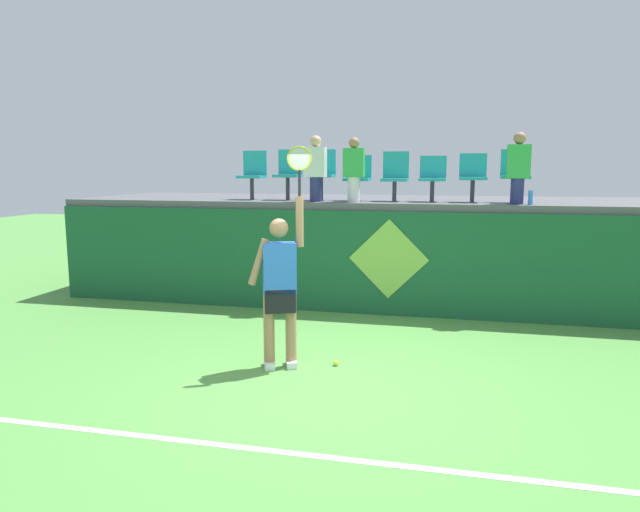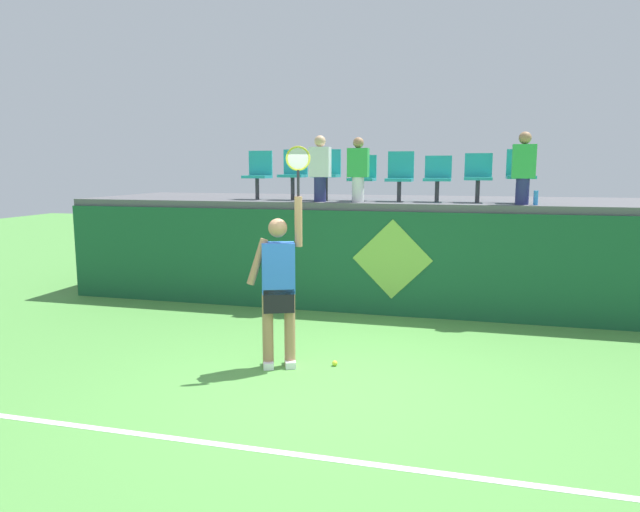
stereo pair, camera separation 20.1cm
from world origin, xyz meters
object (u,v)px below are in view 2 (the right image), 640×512
Objects in this scene: stadium_chair_5 at (438,176)px; spectator_1 at (358,169)px; stadium_chair_7 at (521,173)px; stadium_chair_4 at (400,174)px; water_bottle at (536,198)px; stadium_chair_2 at (327,171)px; stadium_chair_6 at (478,175)px; stadium_chair_3 at (363,175)px; spectator_2 at (524,167)px; tennis_player at (279,284)px; stadium_chair_0 at (259,172)px; stadium_chair_1 at (294,171)px; spectator_0 at (320,168)px; tennis_ball at (335,363)px.

spectator_1 reaches higher than stadium_chair_5.
stadium_chair_4 is at bearing 179.87° from stadium_chair_7.
water_bottle is 2.22m from stadium_chair_4.
stadium_chair_2 is 2.54m from stadium_chair_6.
water_bottle is 0.28× the size of stadium_chair_3.
spectator_2 is (3.20, -0.46, 0.07)m from stadium_chair_2.
tennis_player is 4.35m from stadium_chair_6.
stadium_chair_0 is at bearing 179.92° from stadium_chair_6.
stadium_chair_7 reaches higher than stadium_chair_4.
stadium_chair_0 reaches higher than stadium_chair_5.
stadium_chair_1 is at bearing 179.80° from stadium_chair_3.
stadium_chair_5 is 0.72× the size of spectator_1.
spectator_0 is 1.03× the size of spectator_1.
water_bottle is 3.42m from spectator_0.
spectator_0 is at bearing -166.07° from stadium_chair_5.
spectator_2 is at bearing -10.15° from stadium_chair_3.
stadium_chair_0 is 3.16m from stadium_chair_5.
spectator_0 reaches higher than stadium_chair_5.
spectator_1 reaches higher than water_bottle.
tennis_player reaches higher than tennis_ball.
stadium_chair_5 is (2.50, -0.01, -0.07)m from stadium_chair_1.
stadium_chair_0 reaches higher than water_bottle.
spectator_0 reaches higher than stadium_chair_3.
tennis_player is at bearing -95.38° from stadium_chair_3.
stadium_chair_4 reaches higher than water_bottle.
tennis_player is at bearing -164.09° from tennis_ball.
tennis_ball is 0.07× the size of stadium_chair_2.
stadium_chair_0 is 1.04× the size of stadium_chair_4.
tennis_ball is 0.08× the size of stadium_chair_6.
stadium_chair_5 is (1.26, -0.00, -0.00)m from stadium_chair_3.
water_bottle is 1.62m from stadium_chair_5.
tennis_ball is 4.31m from stadium_chair_6.
spectator_2 reaches higher than spectator_1.
stadium_chair_0 is 0.66m from stadium_chair_1.
tennis_ball is 0.06× the size of spectator_1.
stadium_chair_0 is at bearing 174.06° from spectator_2.
water_bottle is 2.79m from spectator_1.
tennis_player is 3.41× the size of stadium_chair_5.
spectator_2 is (2.57, -0.46, 0.14)m from stadium_chair_3.
stadium_chair_1 reaches higher than stadium_chair_4.
stadium_chair_4 is at bearing 179.65° from stadium_chair_6.
stadium_chair_2 is at bearing 105.59° from tennis_ball.
stadium_chair_6 is at bearing 64.27° from tennis_ball.
tennis_player reaches higher than stadium_chair_5.
water_bottle is 0.51m from spectator_2.
spectator_0 is (-0.30, 3.05, 1.35)m from tennis_player.
stadium_chair_3 is at bearing -0.33° from stadium_chair_2.
stadium_chair_7 reaches higher than water_bottle.
tennis_player is 3.00× the size of stadium_chair_0.
stadium_chair_6 is at bearing 145.03° from spectator_2.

